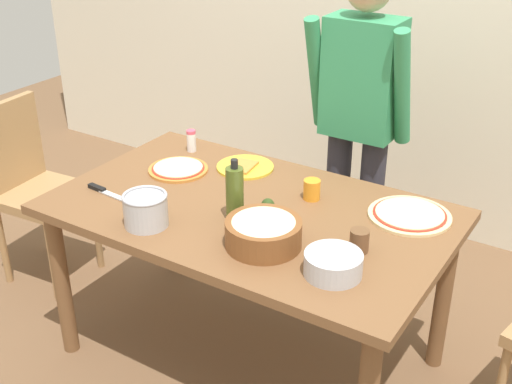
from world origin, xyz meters
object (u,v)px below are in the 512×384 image
at_px(chair_wooden_left, 32,181).
at_px(avocado, 268,207).
at_px(plate_with_slice, 245,167).
at_px(salt_shaker, 191,141).
at_px(cup_small_brown, 359,241).
at_px(olive_oil_bottle, 235,194).
at_px(pizza_raw_on_board, 410,215).
at_px(pizza_cooked_on_tray, 178,169).
at_px(cup_orange, 312,190).
at_px(steel_pot, 146,210).
at_px(mixing_bowl_steel, 333,264).
at_px(popcorn_bowl, 263,231).
at_px(person_cook, 359,116).
at_px(dining_table, 249,227).
at_px(chef_knife, 107,192).

height_order(chair_wooden_left, avocado, chair_wooden_left).
relative_size(plate_with_slice, salt_shaker, 2.45).
bearing_deg(chair_wooden_left, cup_small_brown, -1.67).
bearing_deg(olive_oil_bottle, salt_shaker, 140.98).
bearing_deg(cup_small_brown, plate_with_slice, 153.10).
bearing_deg(pizza_raw_on_board, plate_with_slice, 177.68).
relative_size(pizza_raw_on_board, pizza_cooked_on_tray, 1.21).
bearing_deg(cup_small_brown, cup_orange, 141.18).
height_order(chair_wooden_left, plate_with_slice, chair_wooden_left).
xyz_separation_m(pizza_cooked_on_tray, steel_pot, (0.20, -0.45, 0.06)).
bearing_deg(salt_shaker, cup_orange, -10.53).
xyz_separation_m(mixing_bowl_steel, salt_shaker, (-1.05, 0.59, 0.01)).
relative_size(pizza_cooked_on_tray, plate_with_slice, 1.04).
relative_size(chair_wooden_left, popcorn_bowl, 3.39).
bearing_deg(cup_orange, salt_shaker, 169.47).
bearing_deg(person_cook, olive_oil_bottle, -97.91).
relative_size(dining_table, salt_shaker, 15.09).
height_order(pizza_raw_on_board, cup_orange, cup_orange).
distance_m(person_cook, olive_oil_bottle, 0.88).
distance_m(chair_wooden_left, olive_oil_bottle, 1.37).
bearing_deg(plate_with_slice, person_cook, 52.28).
bearing_deg(pizza_raw_on_board, dining_table, -154.49).
distance_m(person_cook, salt_shaker, 0.80).
bearing_deg(plate_with_slice, cup_orange, -14.37).
bearing_deg(chef_knife, steel_pot, -19.58).
distance_m(dining_table, chef_knife, 0.62).
bearing_deg(cup_small_brown, mixing_bowl_steel, -93.74).
height_order(salt_shaker, avocado, salt_shaker).
relative_size(dining_table, cup_small_brown, 18.82).
height_order(dining_table, pizza_raw_on_board, pizza_raw_on_board).
bearing_deg(avocado, pizza_raw_on_board, 30.39).
height_order(person_cook, steel_pot, person_cook).
height_order(pizza_raw_on_board, popcorn_bowl, popcorn_bowl).
distance_m(pizza_raw_on_board, mixing_bowl_steel, 0.53).
xyz_separation_m(pizza_cooked_on_tray, plate_with_slice, (0.24, 0.18, -0.00)).
bearing_deg(pizza_cooked_on_tray, chair_wooden_left, -170.90).
xyz_separation_m(chef_knife, avocado, (0.66, 0.21, 0.03)).
distance_m(plate_with_slice, avocado, 0.45).
xyz_separation_m(pizza_raw_on_board, olive_oil_bottle, (-0.57, -0.38, 0.10)).
xyz_separation_m(plate_with_slice, cup_orange, (0.40, -0.10, 0.03)).
bearing_deg(plate_with_slice, pizza_cooked_on_tray, -143.03).
relative_size(olive_oil_bottle, salt_shaker, 2.42).
bearing_deg(person_cook, popcorn_bowl, -85.59).
height_order(person_cook, pizza_cooked_on_tray, person_cook).
xyz_separation_m(dining_table, cup_small_brown, (0.51, -0.07, 0.13)).
height_order(cup_small_brown, chef_knife, cup_small_brown).
bearing_deg(person_cook, chef_knife, -125.68).
distance_m(person_cook, steel_pot, 1.16).
bearing_deg(mixing_bowl_steel, chair_wooden_left, 172.57).
distance_m(olive_oil_bottle, steel_pot, 0.35).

